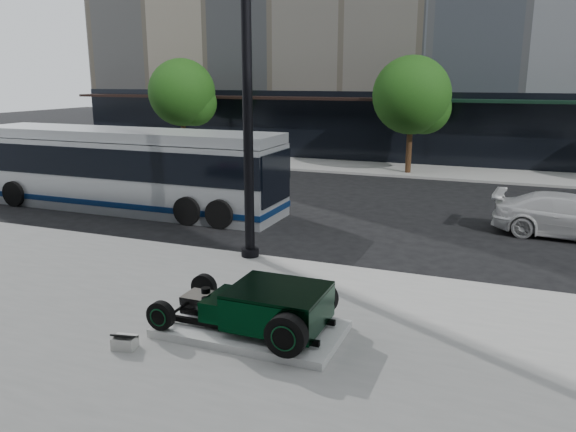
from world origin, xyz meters
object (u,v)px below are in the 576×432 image
at_px(transit_bus, 126,169).
at_px(white_sedan, 571,216).
at_px(hot_rod, 267,306).
at_px(lamppost, 248,106).

relative_size(transit_bus, white_sedan, 2.68).
height_order(hot_rod, transit_bus, transit_bus).
bearing_deg(hot_rod, transit_bus, 138.91).
xyz_separation_m(hot_rod, lamppost, (-2.35, 4.17, 3.37)).
relative_size(hot_rod, transit_bus, 0.27).
bearing_deg(transit_bus, hot_rod, -41.09).
bearing_deg(lamppost, hot_rod, -60.64).
bearing_deg(transit_bus, white_sedan, 6.71).
relative_size(hot_rod, white_sedan, 0.71).
bearing_deg(lamppost, white_sedan, 34.83).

